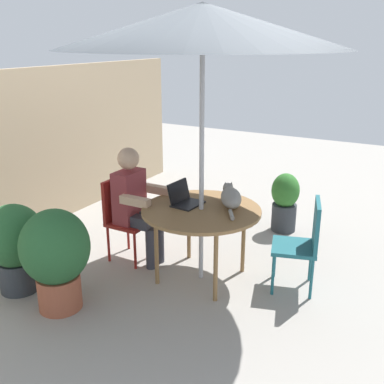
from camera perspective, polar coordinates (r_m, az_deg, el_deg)
The scene contains 12 objects.
ground_plane at distance 4.58m, azimuth 1.11°, elevation -10.58°, with size 14.00×14.00×0.00m, color gray.
fence_back at distance 5.65m, azimuth -20.54°, elevation 4.46°, with size 5.90×0.08×1.92m, color tan.
patio_table at distance 4.29m, azimuth 1.17°, elevation -2.77°, with size 1.13×1.13×0.72m.
patio_umbrella at distance 3.99m, azimuth 1.34°, elevation 20.02°, with size 2.47×2.47×2.52m.
chair_occupied at distance 4.82m, azimuth -8.57°, elevation -2.57°, with size 0.40×0.40×0.87m.
chair_empty at distance 4.29m, azimuth 13.87°, elevation -5.72°, with size 0.50×0.50×0.87m.
person_seated at distance 4.67m, azimuth -7.14°, elevation -0.96°, with size 0.48×0.48×1.21m.
laptop at distance 4.38m, azimuth -1.11°, elevation -0.71°, with size 0.32×0.27×0.21m.
cat at distance 4.34m, azimuth 4.86°, elevation -0.65°, with size 0.59×0.37×0.17m.
potted_plant_near_fence at distance 4.46m, azimuth -21.31°, elevation -5.94°, with size 0.55×0.55×0.84m.
potted_plant_by_chair at distance 5.59m, azimuth 11.53°, elevation -1.10°, with size 0.33×0.33×0.72m.
potted_plant_corner at distance 4.04m, azimuth -16.69°, elevation -7.45°, with size 0.59×0.59×0.91m.
Camera 1 is at (-3.53, -1.86, 2.25)m, focal length 42.63 mm.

